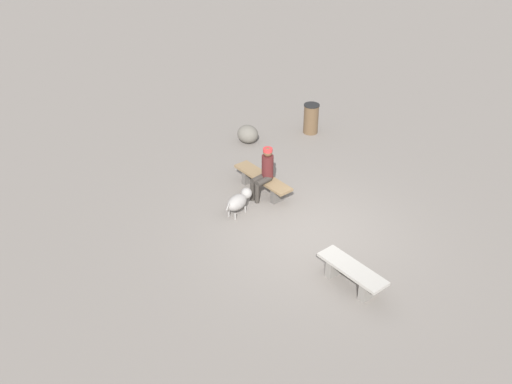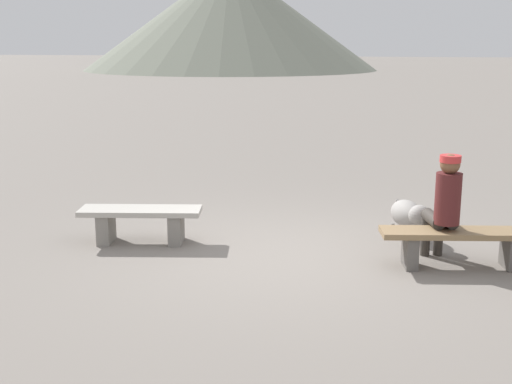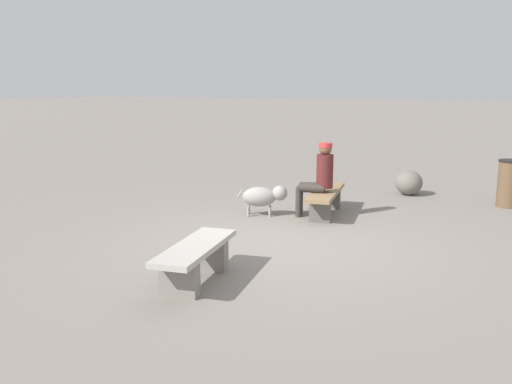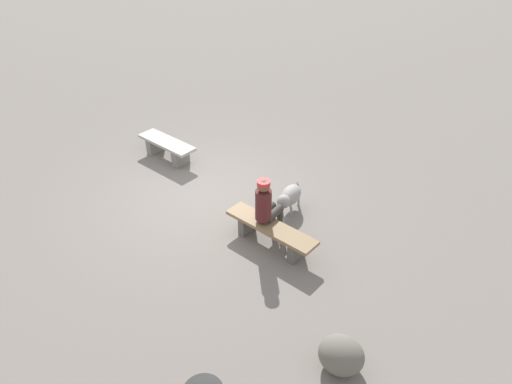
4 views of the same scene
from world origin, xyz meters
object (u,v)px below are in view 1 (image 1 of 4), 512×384
at_px(bench_right, 263,181).
at_px(dog, 239,201).
at_px(bench_left, 352,273).
at_px(trash_bin, 311,119).
at_px(seated_person, 264,170).
at_px(boulder, 248,134).

height_order(bench_right, dog, dog).
xyz_separation_m(bench_left, dog, (3.26, 0.84, 0.05)).
distance_m(bench_left, trash_bin, 6.67).
height_order(bench_left, dog, dog).
xyz_separation_m(seated_person, dog, (-0.37, 0.86, -0.38)).
xyz_separation_m(bench_right, dog, (-0.57, 0.93, 0.03)).
distance_m(bench_right, boulder, 2.64).
distance_m(seated_person, dog, 1.01).
distance_m(dog, trash_bin, 4.61).
bearing_deg(bench_left, seated_person, -11.86).
xyz_separation_m(bench_left, seated_person, (3.63, -0.02, 0.43)).
bearing_deg(seated_person, trash_bin, -66.53).
bearing_deg(bench_left, boulder, -20.01).
distance_m(trash_bin, boulder, 1.93).
relative_size(bench_left, boulder, 2.55).
relative_size(bench_right, trash_bin, 2.07).
distance_m(seated_person, trash_bin, 3.71).
xyz_separation_m(bench_right, trash_bin, (2.21, -2.75, 0.13)).
distance_m(bench_right, dog, 1.09).
xyz_separation_m(seated_person, trash_bin, (2.40, -2.82, -0.28)).
relative_size(bench_left, seated_person, 1.22).
bearing_deg(bench_left, bench_right, -12.79).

